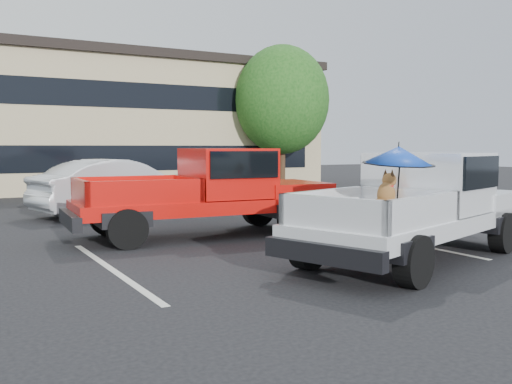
# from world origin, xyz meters

# --- Properties ---
(ground) EXTENTS (90.00, 90.00, 0.00)m
(ground) POSITION_xyz_m (0.00, 0.00, 0.00)
(ground) COLOR black
(ground) RESTS_ON ground
(stripe_left) EXTENTS (0.12, 5.00, 0.01)m
(stripe_left) POSITION_xyz_m (-3.00, 2.00, 0.00)
(stripe_left) COLOR silver
(stripe_left) RESTS_ON ground
(stripe_right) EXTENTS (0.12, 5.00, 0.01)m
(stripe_right) POSITION_xyz_m (3.00, 2.00, 0.00)
(stripe_right) COLOR silver
(stripe_right) RESTS_ON ground
(motel_building) EXTENTS (20.40, 8.40, 6.30)m
(motel_building) POSITION_xyz_m (2.00, 20.99, 3.21)
(motel_building) COLOR tan
(motel_building) RESTS_ON ground
(tree_right) EXTENTS (4.46, 4.46, 6.78)m
(tree_right) POSITION_xyz_m (9.00, 16.00, 4.21)
(tree_right) COLOR #332114
(tree_right) RESTS_ON ground
(tree_back) EXTENTS (4.68, 4.68, 7.11)m
(tree_back) POSITION_xyz_m (6.00, 24.00, 4.41)
(tree_back) COLOR #332114
(tree_back) RESTS_ON ground
(silver_pickup) EXTENTS (6.02, 3.69, 2.06)m
(silver_pickup) POSITION_xyz_m (2.13, 0.26, 1.05)
(silver_pickup) COLOR black
(silver_pickup) RESTS_ON ground
(red_pickup) EXTENTS (6.04, 2.50, 1.95)m
(red_pickup) POSITION_xyz_m (0.15, 4.47, 1.07)
(red_pickup) COLOR black
(red_pickup) RESTS_ON ground
(silver_sedan) EXTENTS (5.20, 2.86, 1.62)m
(silver_sedan) POSITION_xyz_m (-0.76, 9.45, 0.81)
(silver_sedan) COLOR silver
(silver_sedan) RESTS_ON ground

